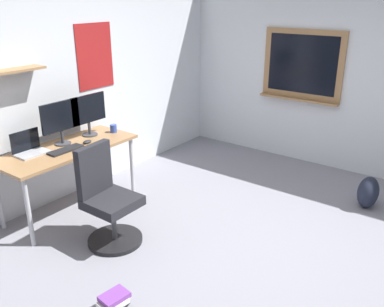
{
  "coord_description": "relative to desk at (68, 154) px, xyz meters",
  "views": [
    {
      "loc": [
        -2.95,
        -1.39,
        2.23
      ],
      "look_at": [
        -0.09,
        0.72,
        0.85
      ],
      "focal_mm": 38.73,
      "sensor_mm": 36.0,
      "label": 1
    }
  ],
  "objects": [
    {
      "name": "laptop",
      "position": [
        -0.33,
        0.15,
        0.13
      ],
      "size": [
        0.31,
        0.21,
        0.23
      ],
      "color": "#ADAFB5",
      "rests_on": "desk"
    },
    {
      "name": "wall_back",
      "position": [
        0.47,
        0.39,
        0.64
      ],
      "size": [
        5.0,
        0.3,
        2.6
      ],
      "color": "silver",
      "rests_on": "ground"
    },
    {
      "name": "coffee_mug",
      "position": [
        0.64,
        -0.03,
        0.12
      ],
      "size": [
        0.08,
        0.08,
        0.09
      ],
      "primitive_type": "cylinder",
      "color": "#334CA5",
      "rests_on": "desk"
    },
    {
      "name": "monitor_secondary",
      "position": [
        0.4,
        0.1,
        0.34
      ],
      "size": [
        0.46,
        0.17,
        0.46
      ],
      "color": "#38383D",
      "rests_on": "desk"
    },
    {
      "name": "wall_right",
      "position": [
        2.92,
        -2.03,
        0.64
      ],
      "size": [
        0.22,
        5.0,
        2.6
      ],
      "color": "silver",
      "rests_on": "ground"
    },
    {
      "name": "desk",
      "position": [
        0.0,
        0.0,
        0.0
      ],
      "size": [
        1.47,
        0.63,
        0.73
      ],
      "color": "#997047",
      "rests_on": "ground"
    },
    {
      "name": "keyboard",
      "position": [
        -0.07,
        -0.08,
        0.08
      ],
      "size": [
        0.37,
        0.13,
        0.02
      ],
      "primitive_type": "cube",
      "color": "black",
      "rests_on": "desk"
    },
    {
      "name": "computer_mouse",
      "position": [
        0.21,
        -0.08,
        0.09
      ],
      "size": [
        0.1,
        0.06,
        0.03
      ],
      "primitive_type": "ellipsoid",
      "color": "#262628",
      "rests_on": "desk"
    },
    {
      "name": "monitor_primary",
      "position": [
        0.04,
        0.1,
        0.34
      ],
      "size": [
        0.46,
        0.17,
        0.46
      ],
      "color": "#38383D",
      "rests_on": "desk"
    },
    {
      "name": "office_chair",
      "position": [
        -0.18,
        -0.77,
        -0.25
      ],
      "size": [
        0.52,
        0.52,
        0.95
      ],
      "color": "black",
      "rests_on": "ground"
    },
    {
      "name": "book_stack_on_floor",
      "position": [
        -0.81,
        -1.49,
        -0.6
      ],
      "size": [
        0.26,
        0.2,
        0.11
      ],
      "color": "black",
      "rests_on": "ground"
    },
    {
      "name": "ground_plane",
      "position": [
        0.48,
        -2.06,
        -0.66
      ],
      "size": [
        5.2,
        5.2,
        0.0
      ],
      "primitive_type": "plane",
      "color": "gray",
      "rests_on": "ground"
    },
    {
      "name": "backpack",
      "position": [
        1.98,
        -2.58,
        -0.48
      ],
      "size": [
        0.32,
        0.22,
        0.36
      ],
      "primitive_type": "ellipsoid",
      "color": "#1E2333",
      "rests_on": "ground"
    }
  ]
}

